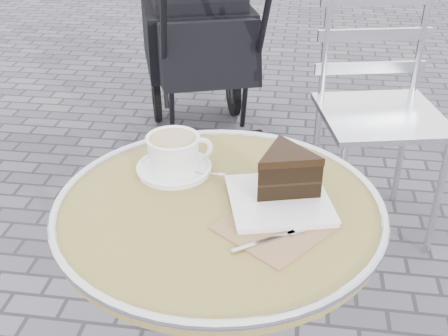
# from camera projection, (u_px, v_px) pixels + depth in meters

# --- Properties ---
(cafe_table) EXTENTS (0.72, 0.72, 0.74)m
(cafe_table) POSITION_uv_depth(u_px,v_px,m) (219.00, 264.00, 1.29)
(cafe_table) COLOR silver
(cafe_table) RESTS_ON ground
(cappuccino_set) EXTENTS (0.21, 0.17, 0.09)m
(cappuccino_set) POSITION_uv_depth(u_px,v_px,m) (175.00, 156.00, 1.32)
(cappuccino_set) COLOR white
(cappuccino_set) RESTS_ON cafe_table
(cake_plate_set) EXTENTS (0.26, 0.35, 0.11)m
(cake_plate_set) POSITION_uv_depth(u_px,v_px,m) (284.00, 178.00, 1.21)
(cake_plate_set) COLOR #966E52
(cake_plate_set) RESTS_ON cafe_table
(bistro_chair) EXTENTS (0.54, 0.54, 0.99)m
(bistro_chair) POSITION_uv_depth(u_px,v_px,m) (376.00, 80.00, 2.16)
(bistro_chair) COLOR silver
(bistro_chair) RESTS_ON ground
(baby_stroller) EXTENTS (0.79, 1.16, 1.11)m
(baby_stroller) POSITION_uv_depth(u_px,v_px,m) (200.00, 48.00, 2.87)
(baby_stroller) COLOR black
(baby_stroller) RESTS_ON ground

